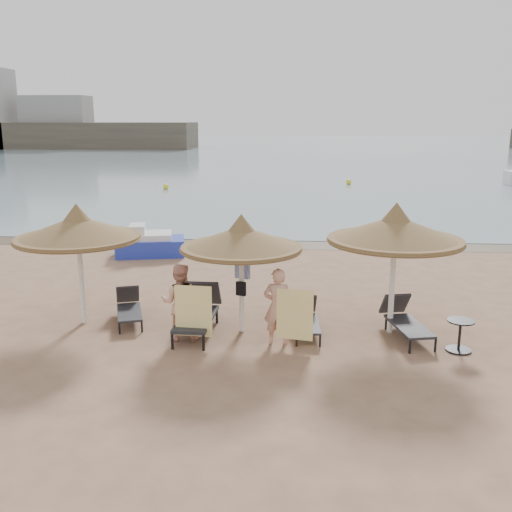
{
  "coord_description": "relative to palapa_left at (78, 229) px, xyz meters",
  "views": [
    {
      "loc": [
        1.41,
        -11.26,
        4.54
      ],
      "look_at": [
        0.5,
        1.2,
        1.53
      ],
      "focal_mm": 40.0,
      "sensor_mm": 36.0,
      "label": 1
    }
  ],
  "objects": [
    {
      "name": "ground",
      "position": [
        3.41,
        -0.74,
        -2.19
      ],
      "size": [
        160.0,
        160.0,
        0.0
      ],
      "primitive_type": "plane",
      "color": "#946D52",
      "rests_on": "ground"
    },
    {
      "name": "sea",
      "position": [
        3.41,
        79.26,
        -2.18
      ],
      "size": [
        200.0,
        140.0,
        0.03
      ],
      "primitive_type": "cube",
      "color": "slate",
      "rests_on": "ground"
    },
    {
      "name": "wet_sand_strip",
      "position": [
        3.41,
        8.66,
        -2.19
      ],
      "size": [
        200.0,
        1.6,
        0.01
      ],
      "primitive_type": "cube",
      "color": "#4B4130",
      "rests_on": "ground"
    },
    {
      "name": "far_shore",
      "position": [
        -21.69,
        77.08,
        0.72
      ],
      "size": [
        150.0,
        54.8,
        12.0
      ],
      "color": "brown",
      "rests_on": "ground"
    },
    {
      "name": "palapa_left",
      "position": [
        0.0,
        0.0,
        0.0
      ],
      "size": [
        2.78,
        2.78,
        2.75
      ],
      "rotation": [
        0.0,
        0.0,
        0.03
      ],
      "color": "white",
      "rests_on": "ground"
    },
    {
      "name": "palapa_center",
      "position": [
        3.65,
        -0.26,
        -0.12
      ],
      "size": [
        2.63,
        2.63,
        2.61
      ],
      "rotation": [
        0.0,
        0.0,
        0.22
      ],
      "color": "white",
      "rests_on": "ground"
    },
    {
      "name": "palapa_right",
      "position": [
        6.88,
        -0.07,
        0.08
      ],
      "size": [
        2.88,
        2.88,
        2.86
      ],
      "rotation": [
        0.0,
        0.0,
        -0.36
      ],
      "color": "white",
      "rests_on": "ground"
    },
    {
      "name": "lounger_far_left",
      "position": [
        0.98,
        0.24,
        -1.87
      ],
      "size": [
        1.0,
        1.67,
        0.71
      ],
      "rotation": [
        0.0,
        0.0,
        0.32
      ],
      "color": "black",
      "rests_on": "ground"
    },
    {
      "name": "lounger_near_left",
      "position": [
        2.7,
        -0.24,
        -1.76
      ],
      "size": [
        0.77,
        2.15,
        0.95
      ],
      "rotation": [
        0.0,
        0.0,
        -0.03
      ],
      "color": "black",
      "rests_on": "ground"
    },
    {
      "name": "lounger_near_right",
      "position": [
        5.04,
        -0.19,
        -1.87
      ],
      "size": [
        0.61,
        1.62,
        0.71
      ],
      "rotation": [
        0.0,
        0.0,
        0.05
      ],
      "color": "black",
      "rests_on": "ground"
    },
    {
      "name": "lounger_far_right",
      "position": [
        7.16,
        -0.25,
        -1.83
      ],
      "size": [
        0.94,
        1.86,
        0.79
      ],
      "rotation": [
        0.0,
        0.0,
        0.21
      ],
      "color": "black",
      "rests_on": "ground"
    },
    {
      "name": "side_table",
      "position": [
        8.1,
        -1.04,
        -1.89
      ],
      "size": [
        0.54,
        0.54,
        0.65
      ],
      "rotation": [
        0.0,
        0.0,
        0.21
      ],
      "color": "black",
      "rests_on": "ground"
    },
    {
      "name": "person_left",
      "position": [
        2.4,
        -0.82,
        -1.24
      ],
      "size": [
        0.89,
        0.59,
        1.9
      ],
      "primitive_type": "imported",
      "rotation": [
        0.0,
        0.0,
        3.17
      ],
      "color": "tan",
      "rests_on": "ground"
    },
    {
      "name": "person_right",
      "position": [
        4.45,
        -0.93,
        -1.25
      ],
      "size": [
        0.88,
        0.59,
        1.88
      ],
      "primitive_type": "imported",
      "rotation": [
        0.0,
        0.0,
        3.11
      ],
      "color": "tan",
      "rests_on": "ground"
    },
    {
      "name": "towel_left",
      "position": [
        2.75,
        -1.17,
        -1.44
      ],
      "size": [
        0.77,
        0.08,
        1.08
      ],
      "rotation": [
        0.0,
        0.0,
        -0.07
      ],
      "color": "yellow",
      "rests_on": "ground"
    },
    {
      "name": "towel_right",
      "position": [
        4.8,
        -1.18,
        -1.47
      ],
      "size": [
        0.74,
        0.17,
        1.05
      ],
      "rotation": [
        0.0,
        0.0,
        -0.2
      ],
      "color": "yellow",
      "rests_on": "ground"
    },
    {
      "name": "bag_patterned",
      "position": [
        3.65,
        -0.08,
        -0.83
      ],
      "size": [
        0.34,
        0.22,
        0.41
      ],
      "rotation": [
        0.0,
        0.0,
        -0.37
      ],
      "color": "white",
      "rests_on": "ground"
    },
    {
      "name": "bag_dark",
      "position": [
        3.65,
        -0.42,
        -1.17
      ],
      "size": [
        0.22,
        0.13,
        0.3
      ],
      "rotation": [
        0.0,
        0.0,
        -0.31
      ],
      "color": "black",
      "rests_on": "ground"
    },
    {
      "name": "pedal_boat",
      "position": [
        -0.2,
        6.69,
        -1.8
      ],
      "size": [
        2.5,
        1.78,
        1.06
      ],
      "rotation": [
        0.0,
        0.0,
        0.2
      ],
      "color": "#2334B2",
      "rests_on": "ground"
    },
    {
      "name": "buoy_left",
      "position": [
        -3.87,
        25.01,
        -2.0
      ],
      "size": [
        0.38,
        0.38,
        0.38
      ],
      "primitive_type": "sphere",
      "color": "yellow",
      "rests_on": "ground"
    },
    {
      "name": "buoy_mid",
      "position": [
        8.41,
        28.79,
        -2.0
      ],
      "size": [
        0.38,
        0.38,
        0.38
      ],
      "primitive_type": "sphere",
      "color": "yellow",
      "rests_on": "ground"
    }
  ]
}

